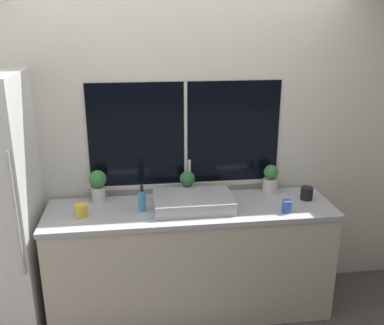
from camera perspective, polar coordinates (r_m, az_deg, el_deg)
name	(u,v)px	position (r m, az deg, el deg)	size (l,w,h in m)	color
wall_back	(185,134)	(3.36, -0.93, 3.76)	(8.00, 0.09, 2.70)	silver
wall_right	(372,107)	(4.84, 22.90, 6.79)	(0.06, 7.00, 2.70)	silver
counter	(191,260)	(3.39, -0.14, -12.82)	(2.13, 0.59, 0.88)	beige
sink	(193,201)	(3.17, 0.15, -5.22)	(0.58, 0.43, 0.30)	#ADADB2
potted_plant_left	(98,184)	(3.32, -12.43, -2.82)	(0.13, 0.13, 0.25)	silver
potted_plant_center	(187,184)	(3.33, -0.61, -2.83)	(0.12, 0.12, 0.21)	silver
potted_plant_right	(271,179)	(3.47, 10.44, -2.19)	(0.12, 0.12, 0.23)	silver
soap_bottle	(142,200)	(3.11, -6.65, -5.04)	(0.05, 0.05, 0.20)	teal
mug_blue	(287,206)	(3.17, 12.52, -5.72)	(0.07, 0.07, 0.09)	#3351AD
mug_yellow	(81,210)	(3.13, -14.60, -6.19)	(0.09, 0.09, 0.09)	gold
mug_black	(307,193)	(3.42, 15.04, -3.99)	(0.09, 0.09, 0.10)	black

